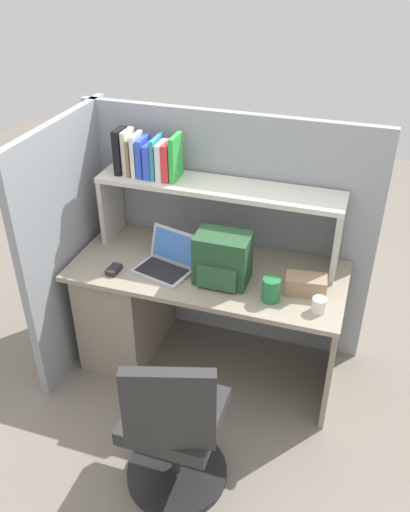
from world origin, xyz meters
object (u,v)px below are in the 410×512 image
(backpack, at_px, (222,259))
(office_chair, at_px, (174,432))
(laptop, at_px, (167,262))
(snack_canister, at_px, (271,290))
(tissue_box, at_px, (306,285))
(computer_mouse, at_px, (114,270))
(paper_cup, at_px, (319,305))

(backpack, height_order, office_chair, backpack)
(laptop, height_order, snack_canister, laptop)
(tissue_box, xyz_separation_m, snack_canister, (-0.17, -0.13, 0.02))
(computer_mouse, xyz_separation_m, tissue_box, (1.08, 0.15, 0.03))
(backpack, height_order, tissue_box, backpack)
(office_chair, bearing_deg, backpack, -105.66)
(snack_canister, xyz_separation_m, office_chair, (-0.29, -0.73, -0.40))
(tissue_box, height_order, office_chair, office_chair)
(tissue_box, distance_m, office_chair, 1.04)
(laptop, bearing_deg, snack_canister, -9.32)
(backpack, distance_m, snack_canister, 0.32)
(paper_cup, xyz_separation_m, office_chair, (-0.55, -0.71, -0.38))
(snack_canister, relative_size, office_chair, 0.14)
(computer_mouse, bearing_deg, laptop, 26.87)
(tissue_box, bearing_deg, paper_cup, -65.07)
(backpack, bearing_deg, office_chair, -89.15)
(laptop, relative_size, paper_cup, 4.57)
(computer_mouse, distance_m, snack_canister, 0.92)
(tissue_box, bearing_deg, laptop, 174.29)
(computer_mouse, distance_m, tissue_box, 1.09)
(paper_cup, distance_m, tissue_box, 0.17)
(computer_mouse, relative_size, tissue_box, 0.47)
(paper_cup, bearing_deg, computer_mouse, -179.95)
(laptop, height_order, backpack, backpack)
(tissue_box, bearing_deg, snack_canister, -149.75)
(laptop, distance_m, office_chair, 0.98)
(backpack, distance_m, paper_cup, 0.58)
(laptop, bearing_deg, paper_cup, -7.86)
(laptop, xyz_separation_m, tissue_box, (0.80, 0.02, -0.00))
(backpack, bearing_deg, computer_mouse, -169.68)
(snack_canister, bearing_deg, paper_cup, -4.25)
(computer_mouse, height_order, tissue_box, tissue_box)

